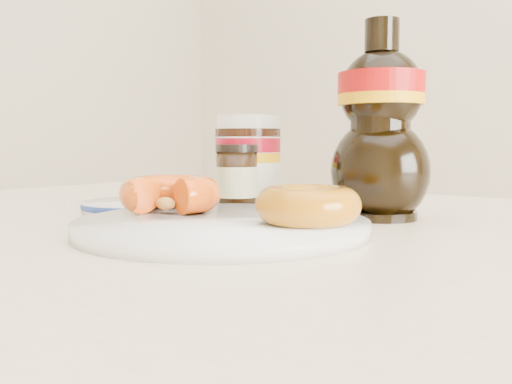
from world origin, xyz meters
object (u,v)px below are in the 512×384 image
Objects in this scene: nutella_jar at (248,158)px; syrup_bottle at (380,121)px; donut_whole at (308,205)px; dining_table at (322,322)px; donut_bitten at (171,194)px; dark_jar at (237,179)px; blue_rim_saucer at (135,206)px; plate at (222,226)px.

nutella_jar is 0.55× the size of syrup_bottle.
donut_whole is 0.25m from nutella_jar.
syrup_bottle reaches higher than dining_table.
donut_bitten is 0.48× the size of syrup_bottle.
syrup_bottle is 0.18m from dark_jar.
donut_whole reaches higher than blue_rim_saucer.
syrup_bottle reaches higher than dark_jar.
syrup_bottle is at bearing 93.38° from dining_table.
donut_bitten is at bearing -78.72° from nutella_jar.
plate and blue_rim_saucer have the same top height.
nutella_jar is (-0.11, 0.18, 0.06)m from plate.
donut_bitten is 0.12m from blue_rim_saucer.
dining_table is 0.23m from syrup_bottle.
donut_bitten is 0.24m from syrup_bottle.
dining_table is 5.19× the size of plate.
plate is at bearing 12.11° from donut_bitten.
donut_bitten is 1.27× the size of dark_jar.
donut_bitten is 0.16m from donut_whole.
nutella_jar is at bearing 147.46° from dining_table.
nutella_jar is at bearing 112.72° from dark_jar.
dining_table is at bearing 97.82° from donut_whole.
nutella_jar reaches higher than blue_rim_saucer.
donut_bitten is 1.12× the size of donut_whole.
blue_rim_saucer is at bearing -124.29° from nutella_jar.
dark_jar reaches higher than blue_rim_saucer.
dark_jar is at bearing -67.28° from nutella_jar.
dining_table is 0.12m from donut_whole.
dining_table is at bearing 37.55° from plate.
dark_jar reaches higher than dining_table.
plate is 1.26× the size of syrup_bottle.
syrup_bottle is at bearing 69.70° from donut_bitten.
donut_whole is (0.08, 0.03, 0.02)m from plate.
dark_jar is at bearing 37.42° from blue_rim_saucer.
dark_jar is (-0.17, 0.11, 0.01)m from donut_whole.
syrup_bottle is (-0.01, 0.13, 0.19)m from dining_table.
plate is 2.62× the size of donut_bitten.
plate is at bearing -109.81° from syrup_bottle.
dining_table is 6.53× the size of syrup_bottle.
plate is 2.10× the size of blue_rim_saucer.
dark_jar is (-0.01, 0.12, 0.01)m from donut_bitten.
donut_whole is 0.71× the size of blue_rim_saucer.
dark_jar is at bearing 117.29° from donut_bitten.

